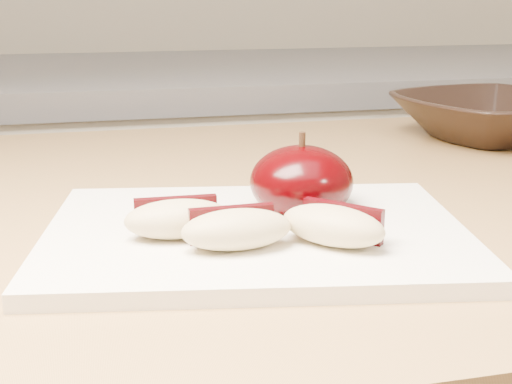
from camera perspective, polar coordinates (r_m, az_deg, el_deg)
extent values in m
cube|color=silver|center=(1.42, -10.52, -10.25)|extent=(2.40, 0.60, 0.90)
cube|color=slate|center=(1.29, -11.58, 8.91)|extent=(2.40, 0.62, 0.04)
cube|color=#A27A46|center=(0.61, -8.44, -2.45)|extent=(1.64, 0.64, 0.04)
cube|color=white|center=(0.50, 0.00, -3.42)|extent=(0.32, 0.26, 0.01)
ellipsoid|color=black|center=(0.54, 3.65, 0.83)|extent=(0.10, 0.10, 0.05)
cylinder|color=black|center=(0.53, 3.71, 4.19)|extent=(0.00, 0.00, 0.01)
ellipsoid|color=tan|center=(0.47, -6.25, -2.15)|extent=(0.07, 0.04, 0.03)
cube|color=black|center=(0.49, -6.43, -1.74)|extent=(0.06, 0.01, 0.02)
ellipsoid|color=tan|center=(0.45, -1.55, -3.01)|extent=(0.07, 0.04, 0.03)
cube|color=black|center=(0.46, -1.98, -2.55)|extent=(0.06, 0.01, 0.02)
ellipsoid|color=tan|center=(0.46, 6.16, -2.69)|extent=(0.07, 0.07, 0.03)
cube|color=black|center=(0.47, 6.96, -2.31)|extent=(0.04, 0.04, 0.02)
imported|color=black|center=(0.88, 18.35, 5.70)|extent=(0.25, 0.25, 0.05)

